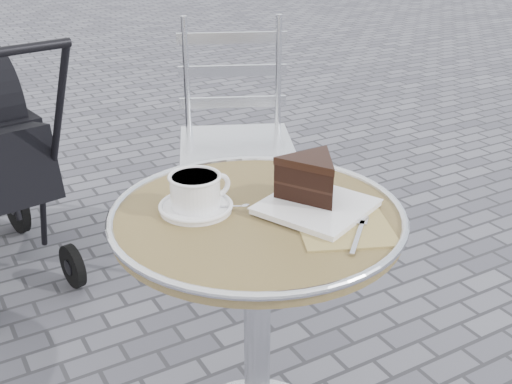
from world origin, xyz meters
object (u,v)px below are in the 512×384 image
cappuccino_set (196,195)px  bistro_chair (234,113)px  cafe_table (257,271)px  cake_plate_set (313,184)px

cappuccino_set → bistro_chair: bearing=55.2°
cafe_table → cappuccino_set: 0.25m
cafe_table → bistro_chair: bearing=64.7°
cafe_table → cake_plate_set: (0.14, -0.03, 0.22)m
cafe_table → cappuccino_set: size_ratio=3.83×
cafe_table → cappuccino_set: (-0.12, 0.09, 0.21)m
cafe_table → bistro_chair: bistro_chair is taller
cappuccino_set → bistro_chair: size_ratio=0.20×
cake_plate_set → cappuccino_set: bearing=130.9°
bistro_chair → cappuccino_set: bearing=-98.3°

